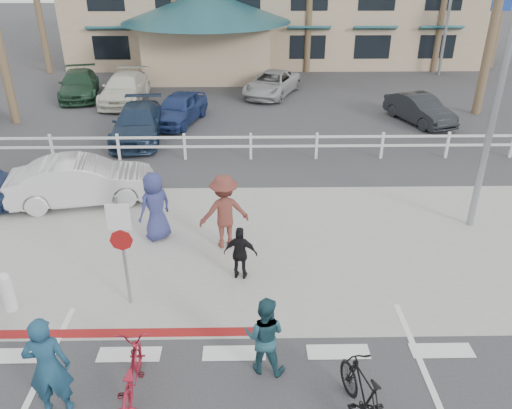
{
  "coord_description": "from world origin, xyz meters",
  "views": [
    {
      "loc": [
        0.3,
        -6.58,
        6.91
      ],
      "look_at": [
        0.48,
        3.93,
        1.5
      ],
      "focal_mm": 35.0,
      "sensor_mm": 36.0,
      "label": 1
    }
  ],
  "objects_px": {
    "bike_red": "(131,374)",
    "car_white_sedan": "(83,181)",
    "sign_post": "(123,246)",
    "bike_black": "(364,395)"
  },
  "relations": [
    {
      "from": "bike_red",
      "to": "car_white_sedan",
      "type": "distance_m",
      "value": 8.0
    },
    {
      "from": "sign_post",
      "to": "bike_black",
      "type": "distance_m",
      "value": 5.48
    },
    {
      "from": "bike_black",
      "to": "car_white_sedan",
      "type": "height_order",
      "value": "car_white_sedan"
    },
    {
      "from": "bike_red",
      "to": "car_white_sedan",
      "type": "height_order",
      "value": "car_white_sedan"
    },
    {
      "from": "bike_red",
      "to": "car_white_sedan",
      "type": "relative_size",
      "value": 0.41
    },
    {
      "from": "car_white_sedan",
      "to": "bike_black",
      "type": "bearing_deg",
      "value": -150.83
    },
    {
      "from": "sign_post",
      "to": "bike_red",
      "type": "relative_size",
      "value": 1.65
    },
    {
      "from": "sign_post",
      "to": "bike_red",
      "type": "distance_m",
      "value": 2.78
    },
    {
      "from": "sign_post",
      "to": "car_white_sedan",
      "type": "relative_size",
      "value": 0.68
    },
    {
      "from": "bike_red",
      "to": "bike_black",
      "type": "distance_m",
      "value": 3.9
    }
  ]
}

